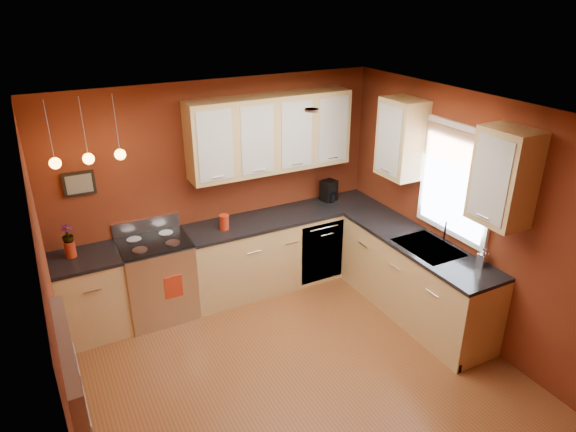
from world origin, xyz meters
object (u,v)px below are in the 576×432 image
coffee_maker (329,191)px  soap_pump (483,257)px  gas_range (158,278)px  sink (428,249)px  red_canister (224,222)px

coffee_maker → soap_pump: coffee_maker is taller
gas_range → coffee_maker: bearing=3.2°
gas_range → sink: bearing=-29.8°
sink → coffee_maker: sink is taller
sink → soap_pump: sink is taller
red_canister → coffee_maker: bearing=6.8°
sink → soap_pump: 0.60m
coffee_maker → soap_pump: size_ratio=1.43×
sink → red_canister: sink is taller
red_canister → soap_pump: bearing=-44.9°
red_canister → coffee_maker: (1.54, 0.18, 0.04)m
gas_range → sink: sink is taller
coffee_maker → red_canister: bearing=174.6°
coffee_maker → sink: bearing=-93.2°
gas_range → soap_pump: size_ratio=5.80×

